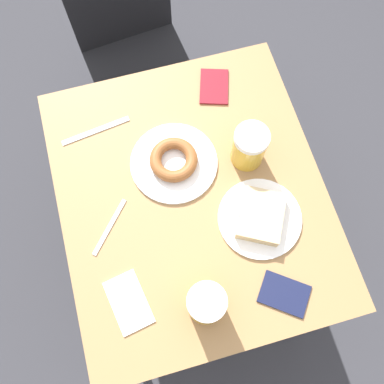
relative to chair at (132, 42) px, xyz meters
The scene contains 12 objects.
ground_plane 0.93m from the chair, 87.36° to the right, with size 8.00×8.00×0.00m, color #333338.
table 0.79m from the chair, 87.36° to the right, with size 0.76×0.88×0.77m.
chair is the anchor object (origin of this frame).
plate_with_cake 0.95m from the chair, 77.47° to the right, with size 0.24×0.24×0.05m.
plate_with_donut 0.72m from the chair, 89.10° to the right, with size 0.26×0.26×0.04m.
beer_mug_left 1.13m from the chair, 90.77° to the right, with size 0.10×0.10×0.14m.
beer_mug_center 0.80m from the chair, 72.44° to the right, with size 0.10×0.10×0.14m.
napkin_folded 1.07m from the chair, 101.46° to the right, with size 0.11×0.16×0.00m.
fork 0.87m from the chair, 104.79° to the right, with size 0.12×0.14×0.00m.
knife 0.59m from the chair, 110.87° to the right, with size 0.21×0.05×0.00m.
passport_near_edge 0.55m from the chair, 66.03° to the right, with size 0.12×0.15×0.01m.
passport_far_edge 1.15m from the chair, 80.00° to the right, with size 0.15×0.15×0.01m.
Camera 1 is at (-0.11, -0.39, 1.93)m, focal length 40.00 mm.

